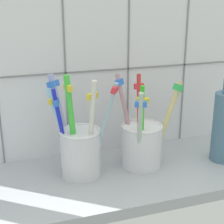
# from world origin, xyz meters

# --- Properties ---
(counter_slab) EXTENTS (0.64, 0.22, 0.02)m
(counter_slab) POSITION_xyz_m (0.00, 0.00, 0.01)
(counter_slab) COLOR #9EA3A8
(counter_slab) RESTS_ON ground
(tile_wall_back) EXTENTS (0.64, 0.02, 0.45)m
(tile_wall_back) POSITION_xyz_m (0.00, 0.12, 0.22)
(tile_wall_back) COLOR white
(tile_wall_back) RESTS_ON ground
(toothbrush_cup_left) EXTENTS (0.12, 0.10, 0.19)m
(toothbrush_cup_left) POSITION_xyz_m (-0.06, 0.02, 0.07)
(toothbrush_cup_left) COLOR silver
(toothbrush_cup_left) RESTS_ON counter_slab
(toothbrush_cup_right) EXTENTS (0.13, 0.10, 0.17)m
(toothbrush_cup_right) POSITION_xyz_m (0.06, 0.02, 0.07)
(toothbrush_cup_right) COLOR silver
(toothbrush_cup_right) RESTS_ON counter_slab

